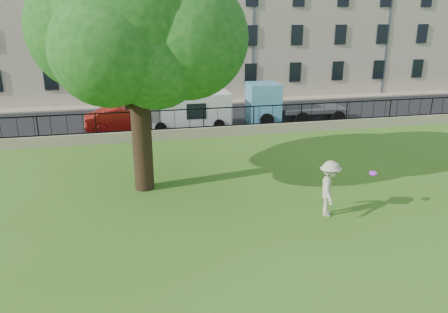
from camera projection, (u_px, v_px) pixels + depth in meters
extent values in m
plane|color=#366618|center=(268.00, 233.00, 14.36)|extent=(120.00, 120.00, 0.00)
cube|color=gray|center=(204.00, 132.00, 25.39)|extent=(50.00, 0.40, 0.60)
cube|color=black|center=(204.00, 127.00, 25.29)|extent=(50.00, 0.05, 0.06)
cube|color=black|center=(204.00, 109.00, 24.95)|extent=(50.00, 0.05, 0.06)
cube|color=black|center=(192.00, 119.00, 29.84)|extent=(60.00, 9.00, 0.01)
cube|color=gray|center=(182.00, 104.00, 34.64)|extent=(60.00, 1.40, 0.12)
cube|color=#B9A893|center=(171.00, 18.00, 37.91)|extent=(56.00, 10.00, 13.00)
cylinder|color=black|center=(142.00, 138.00, 17.40)|extent=(0.78, 0.78, 4.30)
sphere|color=#134913|center=(135.00, 18.00, 15.97)|extent=(5.98, 5.98, 5.98)
sphere|color=#134913|center=(187.00, 38.00, 15.82)|extent=(4.48, 4.48, 4.48)
sphere|color=#134913|center=(92.00, 29.00, 16.50)|extent=(4.84, 4.84, 4.84)
imported|color=#BEB79A|center=(329.00, 189.00, 15.34)|extent=(1.20, 1.51, 2.04)
cylinder|color=#B92AEE|center=(373.00, 173.00, 15.55)|extent=(0.30, 0.29, 0.12)
imported|color=maroon|center=(124.00, 119.00, 26.53)|extent=(4.74, 1.98, 1.53)
cube|color=silver|center=(188.00, 111.00, 27.24)|extent=(5.27, 2.07, 2.21)
cube|color=#549FC7|center=(295.00, 103.00, 28.65)|extent=(6.39, 2.63, 2.62)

